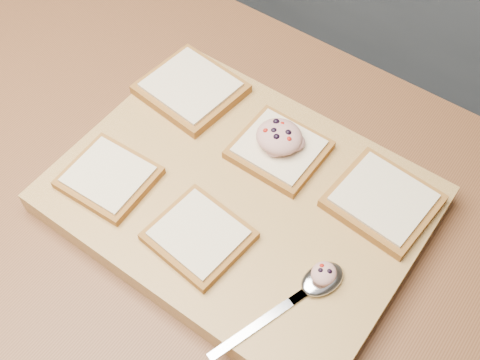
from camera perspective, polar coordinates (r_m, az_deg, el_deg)
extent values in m
cube|color=brown|center=(0.79, 2.07, -9.55)|extent=(2.00, 0.80, 0.06)
cube|color=tan|center=(0.79, 0.00, -1.82)|extent=(0.46, 0.35, 0.04)
cube|color=#955D26|center=(0.88, -4.67, 8.58)|extent=(0.14, 0.13, 0.01)
cube|color=beige|center=(0.88, -4.71, 9.00)|extent=(0.12, 0.11, 0.00)
cube|color=#955D26|center=(0.81, 3.72, 2.87)|extent=(0.11, 0.10, 0.01)
cube|color=beige|center=(0.80, 3.75, 3.22)|extent=(0.10, 0.09, 0.00)
cube|color=#955D26|center=(0.78, 13.37, -1.96)|extent=(0.13, 0.12, 0.01)
cube|color=beige|center=(0.77, 13.49, -1.62)|extent=(0.11, 0.10, 0.00)
cube|color=#955D26|center=(0.80, -12.31, 0.22)|extent=(0.11, 0.10, 0.01)
cube|color=beige|center=(0.79, -12.41, 0.54)|extent=(0.10, 0.09, 0.00)
cube|color=#955D26|center=(0.74, -3.91, -5.33)|extent=(0.12, 0.11, 0.01)
cube|color=beige|center=(0.73, -3.95, -5.03)|extent=(0.10, 0.09, 0.00)
ellipsoid|color=tan|center=(0.79, 3.74, 4.12)|extent=(0.06, 0.06, 0.03)
sphere|color=black|center=(0.78, 4.58, 4.47)|extent=(0.01, 0.01, 0.01)
sphere|color=black|center=(0.79, 3.45, 5.50)|extent=(0.01, 0.01, 0.01)
sphere|color=black|center=(0.78, 3.48, 4.08)|extent=(0.01, 0.01, 0.01)
sphere|color=black|center=(0.78, 3.23, 4.64)|extent=(0.01, 0.01, 0.01)
sphere|color=#A5140C|center=(0.78, 4.67, 3.87)|extent=(0.01, 0.01, 0.01)
sphere|color=#A5140C|center=(0.79, 4.03, 5.28)|extent=(0.01, 0.01, 0.01)
sphere|color=#A5140C|center=(0.79, 2.45, 4.67)|extent=(0.01, 0.01, 0.01)
ellipsoid|color=silver|center=(0.72, 7.82, -9.27)|extent=(0.05, 0.07, 0.01)
cube|color=silver|center=(0.71, 6.01, -10.66)|extent=(0.02, 0.04, 0.00)
cube|color=silver|center=(0.69, 2.02, -13.36)|extent=(0.06, 0.14, 0.00)
ellipsoid|color=tan|center=(0.70, 7.95, -8.78)|extent=(0.03, 0.03, 0.02)
sphere|color=black|center=(0.70, 8.47, -8.59)|extent=(0.01, 0.01, 0.01)
sphere|color=black|center=(0.70, 7.65, -8.52)|extent=(0.01, 0.01, 0.01)
sphere|color=#A5140C|center=(0.70, 7.76, -8.09)|extent=(0.01, 0.01, 0.01)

